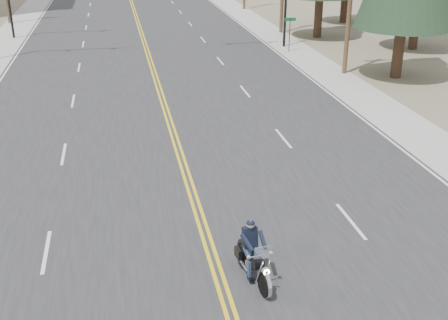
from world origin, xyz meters
The scene contains 3 objects.
ground_plane centered at (0.00, 0.00, 0.00)m, with size 400.00×400.00×0.00m, color #776D56.
street_sign centered at (10.80, 30.00, 1.80)m, with size 0.90×0.06×2.62m.
motorcyclist centered at (0.95, 1.40, 0.88)m, with size 0.96×2.24×1.75m, color black, non-canonical shape.
Camera 1 is at (-2.43, -11.59, 9.46)m, focal length 45.00 mm.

